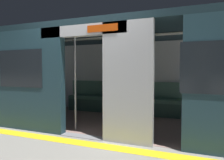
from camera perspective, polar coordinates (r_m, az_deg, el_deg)
ground_plane at (r=3.91m, az=-8.23°, el=-15.67°), size 60.00×60.00×0.00m
platform_edge_strip at (r=3.67m, az=-10.62°, el=-16.92°), size 8.00×0.24×0.01m
train_car at (r=4.81m, az=-1.92°, el=5.21°), size 6.40×2.73×2.17m
bench_seat at (r=5.82m, az=2.52°, el=-6.01°), size 3.33×0.44×0.45m
person_seated at (r=5.66m, az=4.79°, el=-2.95°), size 0.55×0.69×1.18m
handbag at (r=5.90m, az=1.08°, el=-4.02°), size 0.26×0.15×0.17m
book at (r=5.67m, az=9.37°, el=-5.06°), size 0.21×0.26×0.03m
grab_pole_door at (r=4.21m, az=-10.43°, el=-0.26°), size 0.04×0.04×2.03m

